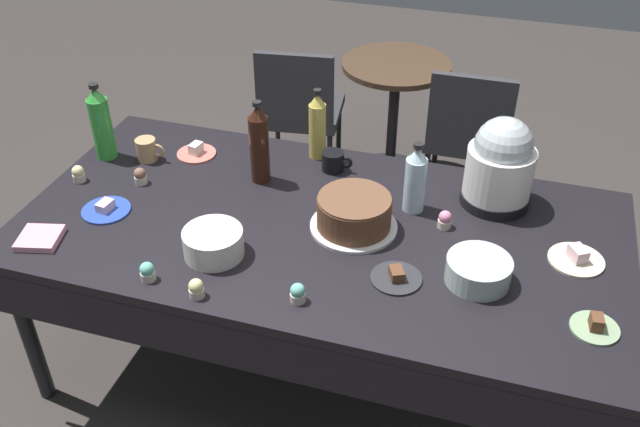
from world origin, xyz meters
The scene contains 27 objects.
ground centered at (0.00, 0.00, 0.00)m, with size 9.00×9.00×0.00m, color #383330.
potluck_table centered at (0.00, 0.00, 0.69)m, with size 2.20×1.10×0.75m.
frosted_layer_cake centered at (0.12, 0.02, 0.81)m, with size 0.32×0.32×0.13m.
slow_cooker centered at (0.59, 0.34, 0.92)m, with size 0.26×0.26×0.35m.
glass_salad_bowl centered at (0.58, -0.14, 0.79)m, with size 0.21×0.21×0.09m, color #B2C6BC.
ceramic_snack_bowl centered at (-0.30, -0.27, 0.80)m, with size 0.21×0.21×0.10m, color silver.
dessert_plate_coral centered at (-0.65, 0.32, 0.76)m, with size 0.16×0.16×0.05m.
dessert_plate_charcoal centered at (0.33, -0.21, 0.76)m, with size 0.17×0.17×0.04m.
dessert_plate_cobalt centered at (-0.79, -0.15, 0.76)m, with size 0.18×0.18×0.04m.
dessert_plate_cream centered at (0.89, 0.06, 0.76)m, with size 0.19×0.19×0.05m.
dessert_plate_sage centered at (0.95, -0.26, 0.76)m, with size 0.15×0.15×0.05m.
cupcake_vanilla centered at (0.05, -0.41, 0.78)m, with size 0.05×0.05×0.07m.
cupcake_lemon centered at (0.43, 0.12, 0.78)m, with size 0.05×0.05×0.07m.
cupcake_cocoa centered at (-1.00, 0.00, 0.78)m, with size 0.05×0.05×0.07m.
cupcake_rose centered at (-0.26, -0.48, 0.78)m, with size 0.05×0.05×0.07m.
cupcake_mint centered at (-0.76, 0.06, 0.78)m, with size 0.05×0.05×0.07m.
cupcake_berry centered at (-0.45, -0.46, 0.78)m, with size 0.05×0.05×0.07m.
soda_bottle_water centered at (0.30, 0.20, 0.88)m, with size 0.08×0.08×0.28m.
soda_bottle_lime_soda centered at (-1.00, 0.20, 0.90)m, with size 0.09×0.09×0.33m.
soda_bottle_ginger_ale centered at (-0.15, 0.46, 0.89)m, with size 0.07×0.07×0.31m.
soda_bottle_cola centered at (-0.31, 0.22, 0.91)m, with size 0.08×0.08×0.34m.
coffee_mug_black centered at (-0.06, 0.38, 0.79)m, with size 0.13×0.09×0.08m.
coffee_mug_tan centered at (-0.82, 0.23, 0.80)m, with size 0.13×0.08×0.09m.
paper_napkin_stack centered at (-0.92, -0.38, 0.76)m, with size 0.14×0.14×0.02m, color pink.
maroon_chair_left centered at (-0.54, 1.36, 0.49)m, with size 0.50×0.50×0.85m.
maroon_chair_right centered at (0.40, 1.36, 0.49)m, with size 0.45×0.45×0.85m.
round_cafe_table centered at (-0.05, 1.58, 0.50)m, with size 0.60×0.60×0.72m.
Camera 1 is at (0.60, -1.95, 2.26)m, focal length 39.20 mm.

